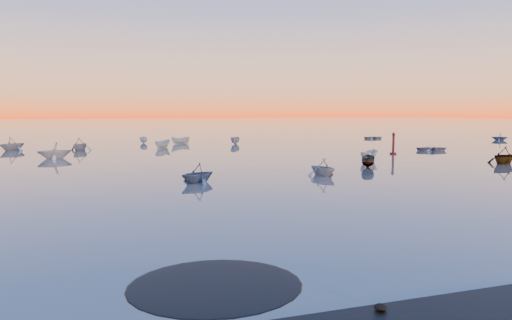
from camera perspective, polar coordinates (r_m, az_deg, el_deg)
name	(u,v)px	position (r m, az deg, el deg)	size (l,w,h in m)	color
ground	(168,137)	(117.29, -10.04, 2.64)	(600.00, 600.00, 0.00)	#665D55
moored_fleet	(222,153)	(71.42, -3.89, 0.86)	(124.00, 58.00, 1.20)	#B8B8B3
boat_near_center	(369,161)	(60.76, 12.77, -0.10)	(3.76, 1.59, 1.30)	#B8B8B3
boat_near_right	(323,175)	(46.35, 7.62, -1.75)	(3.47, 1.56, 1.22)	gray
channel_marker	(393,145)	(71.12, 15.42, 1.67)	(0.90, 0.90, 3.20)	#420E0E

